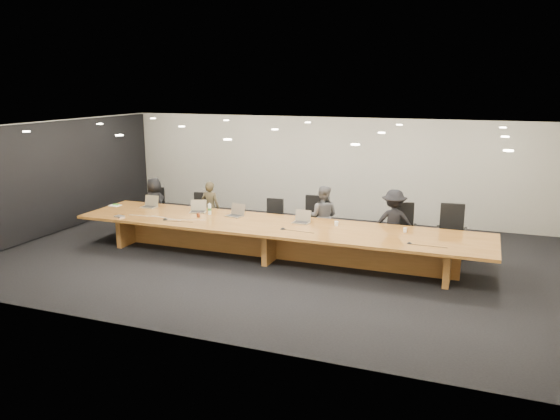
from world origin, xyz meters
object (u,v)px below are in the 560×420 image
Objects in this scene: mic_center at (283,228)px; mic_right at (409,243)px; chair_left at (200,213)px; person_a at (155,204)px; amber_mug at (198,215)px; person_d at (393,222)px; av_box at (119,216)px; chair_mid_right at (313,221)px; chair_mid_left at (273,219)px; chair_right at (403,229)px; paper_cup_near at (336,224)px; laptop_a at (149,202)px; laptop_d at (301,217)px; chair_far_right at (452,232)px; chair_far_left at (154,208)px; paper_cup_far at (405,230)px; conference_table at (275,235)px; person_c at (323,216)px; laptop_c at (234,210)px; mic_left at (165,219)px; person_b at (210,208)px; water_bottle at (210,209)px; laptop_b at (198,206)px.

mic_center is 2.60m from mic_right.
chair_left is 0.77× the size of person_a.
person_d is at bearing 15.53° from amber_mug.
person_a is 1.81m from av_box.
chair_mid_left is at bearing 169.89° from chair_mid_right.
chair_right is 6.35m from av_box.
person_d is at bearing 36.70° from paper_cup_near.
laptop_d is (3.94, -0.11, -0.01)m from laptop_a.
chair_far_left is at bearing 173.69° from chair_far_right.
laptop_d is at bearing -168.84° from chair_far_right.
paper_cup_far is (-0.86, -0.91, 0.19)m from chair_far_right.
conference_table is 6.69× the size of person_a.
laptop_d is at bearing 70.52° from person_c.
paper_cup_far is (0.17, -0.95, 0.22)m from chair_right.
person_c reaches higher than chair_left.
paper_cup_near is (2.38, 0.01, -0.10)m from laptop_c.
mic_center is (4.20, -1.61, 0.24)m from chair_far_left.
chair_far_right is 9.66× the size of mic_left.
chair_far_right is 5.76m from person_b.
chair_right is 1.59m from paper_cup_near.
chair_right is at bearing 179.95° from person_b.
chair_far_right is 12.33× the size of paper_cup_near.
laptop_a reaches higher than laptop_c.
chair_right is at bearing 27.95° from laptop_c.
water_bottle is (0.75, -0.89, 0.36)m from chair_left.
chair_right reaches higher than chair_left.
person_a is at bearing 177.54° from chair_mid_right.
mic_right is at bearing 14.19° from av_box.
amber_mug is at bearing 4.07° from person_d.
laptop_b is (-4.62, -0.90, 0.32)m from chair_right.
laptop_d is at bearing -0.26° from water_bottle.
conference_table is 1.87m from amber_mug.
laptop_b is at bearing -38.84° from chair_far_left.
mic_right is (5.10, -1.66, 0.09)m from person_b.
chair_far_right is at bearing -14.31° from chair_right.
water_bottle is at bearing 71.69° from amber_mug.
chair_mid_right is 3.30× the size of laptop_d.
person_d is 4.14× the size of laptop_d.
laptop_b is at bearing 179.18° from chair_right.
chair_far_left reaches higher than laptop_b.
amber_mug is (-0.11, -0.33, -0.07)m from water_bottle.
paper_cup_far is 0.79m from mic_right.
person_c reaches higher than mic_left.
chair_far_left reaches higher than chair_left.
person_a is at bearing 179.72° from chair_mid_left.
chair_far_right is at bearing 19.69° from laptop_d.
mic_right is at bearing -117.61° from chair_far_right.
chair_left is 5.07× the size of av_box.
person_c is 7.07× the size of av_box.
laptop_a is at bearing -179.04° from laptop_d.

